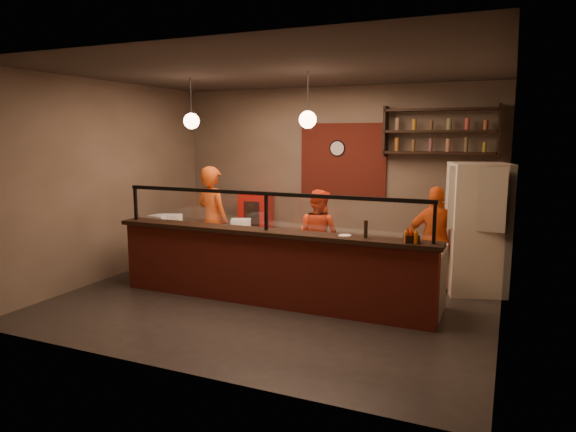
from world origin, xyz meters
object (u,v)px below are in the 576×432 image
at_px(pepper_mill, 366,229).
at_px(cook_right, 436,240).
at_px(cook_mid, 319,236).
at_px(red_cooler, 256,225).
at_px(pizza_dough, 247,233).
at_px(wall_clock, 338,148).
at_px(condiment_caddy, 411,239).
at_px(fridge, 477,229).
at_px(cook_left, 213,220).

bearing_deg(pepper_mill, cook_right, 66.15).
distance_m(cook_mid, red_cooler, 1.96).
bearing_deg(red_cooler, cook_mid, -38.21).
relative_size(cook_mid, pizza_dough, 3.00).
height_order(wall_clock, pizza_dough, wall_clock).
bearing_deg(pepper_mill, condiment_caddy, -5.82).
distance_m(red_cooler, condiment_caddy, 4.22).
distance_m(wall_clock, fridge, 2.91).
height_order(cook_mid, pizza_dough, cook_mid).
relative_size(fridge, pizza_dough, 3.89).
distance_m(cook_left, red_cooler, 1.33).
height_order(fridge, pizza_dough, fridge).
bearing_deg(cook_left, red_cooler, -79.01).
height_order(wall_clock, condiment_caddy, wall_clock).
xyz_separation_m(cook_left, red_cooler, (0.16, 1.29, -0.29)).
xyz_separation_m(cook_right, condiment_caddy, (-0.09, -1.58, 0.31)).
bearing_deg(cook_right, cook_mid, -9.14).
bearing_deg(pepper_mill, pizza_dough, 168.22).
height_order(cook_right, condiment_caddy, cook_right).
xyz_separation_m(cook_mid, pepper_mill, (1.14, -1.38, 0.43)).
distance_m(cook_left, cook_mid, 1.84).
distance_m(cook_mid, pizza_dough, 1.26).
bearing_deg(cook_left, cook_right, -155.65).
distance_m(cook_mid, pepper_mill, 1.84).
bearing_deg(condiment_caddy, cook_mid, 140.01).
xyz_separation_m(cook_mid, condiment_caddy, (1.72, -1.44, 0.36)).
height_order(fridge, red_cooler, fridge).
bearing_deg(pizza_dough, fridge, 23.76).
xyz_separation_m(wall_clock, pizza_dough, (-0.62, -2.34, -1.19)).
xyz_separation_m(cook_right, pizza_dough, (-2.57, -1.12, 0.11)).
relative_size(cook_left, condiment_caddy, 10.71).
bearing_deg(condiment_caddy, fridge, 70.77).
relative_size(cook_right, red_cooler, 1.27).
distance_m(wall_clock, condiment_caddy, 3.50).
bearing_deg(condiment_caddy, cook_right, 86.83).
distance_m(wall_clock, pizza_dough, 2.70).
bearing_deg(fridge, pizza_dough, -173.27).
bearing_deg(wall_clock, cook_left, -136.29).
height_order(red_cooler, condiment_caddy, red_cooler).
bearing_deg(pepper_mill, cook_mid, 129.41).
distance_m(red_cooler, pepper_mill, 3.74).
relative_size(cook_mid, pepper_mill, 6.68).
relative_size(red_cooler, condiment_caddy, 7.37).
xyz_separation_m(fridge, pizza_dough, (-3.12, -1.37, -0.06)).
relative_size(fridge, condiment_caddy, 11.36).
bearing_deg(cook_mid, pizza_dough, 69.71).
height_order(cook_left, pizza_dough, cook_left).
xyz_separation_m(fridge, red_cooler, (-4.01, 0.65, -0.34)).
height_order(cook_left, pepper_mill, cook_left).
distance_m(red_cooler, pizza_dough, 2.23).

